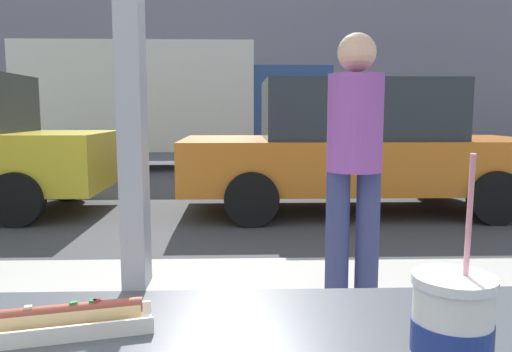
{
  "coord_description": "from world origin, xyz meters",
  "views": [
    {
      "loc": [
        0.22,
        -0.98,
        1.32
      ],
      "look_at": [
        0.33,
        2.03,
        0.94
      ],
      "focal_mm": 35.24,
      "sensor_mm": 36.0,
      "label": 1
    }
  ],
  "objects_px": {
    "soda_cup_left": "(451,335)",
    "parked_car_orange": "(356,146)",
    "box_truck": "(173,101)",
    "hotdog_tray_near": "(72,319)",
    "pedestrian": "(354,155)"
  },
  "relations": [
    {
      "from": "box_truck",
      "to": "hotdog_tray_near",
      "type": "bearing_deg",
      "value": -83.55
    },
    {
      "from": "hotdog_tray_near",
      "to": "parked_car_orange",
      "type": "xyz_separation_m",
      "value": [
        1.86,
        5.86,
        -0.1
      ]
    },
    {
      "from": "hotdog_tray_near",
      "to": "box_truck",
      "type": "bearing_deg",
      "value": 96.45
    },
    {
      "from": "parked_car_orange",
      "to": "box_truck",
      "type": "height_order",
      "value": "box_truck"
    },
    {
      "from": "soda_cup_left",
      "to": "pedestrian",
      "type": "bearing_deg",
      "value": 80.08
    },
    {
      "from": "soda_cup_left",
      "to": "box_truck",
      "type": "distance_m",
      "value": 11.71
    },
    {
      "from": "hotdog_tray_near",
      "to": "box_truck",
      "type": "relative_size",
      "value": 0.04
    },
    {
      "from": "box_truck",
      "to": "pedestrian",
      "type": "height_order",
      "value": "box_truck"
    },
    {
      "from": "hotdog_tray_near",
      "to": "parked_car_orange",
      "type": "relative_size",
      "value": 0.06
    },
    {
      "from": "soda_cup_left",
      "to": "box_truck",
      "type": "relative_size",
      "value": 0.05
    },
    {
      "from": "parked_car_orange",
      "to": "pedestrian",
      "type": "height_order",
      "value": "pedestrian"
    },
    {
      "from": "soda_cup_left",
      "to": "box_truck",
      "type": "height_order",
      "value": "box_truck"
    },
    {
      "from": "parked_car_orange",
      "to": "box_truck",
      "type": "relative_size",
      "value": 0.66
    },
    {
      "from": "soda_cup_left",
      "to": "box_truck",
      "type": "bearing_deg",
      "value": 99.05
    },
    {
      "from": "soda_cup_left",
      "to": "parked_car_orange",
      "type": "height_order",
      "value": "parked_car_orange"
    }
  ]
}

